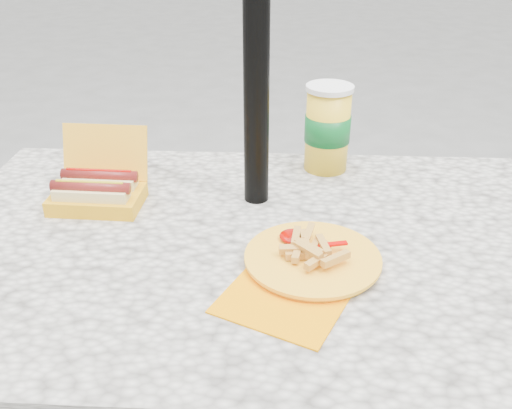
{
  "coord_description": "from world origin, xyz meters",
  "views": [
    {
      "loc": [
        0.05,
        -0.89,
        1.3
      ],
      "look_at": [
        0.01,
        0.04,
        0.8
      ],
      "focal_mm": 40.0,
      "sensor_mm": 36.0,
      "label": 1
    }
  ],
  "objects_px": {
    "hotdog_box": "(98,190)",
    "fries_plate": "(310,260)",
    "soda_cup": "(327,128)",
    "umbrella_pole": "(256,26)"
  },
  "relations": [
    {
      "from": "hotdog_box",
      "to": "fries_plate",
      "type": "height_order",
      "value": "hotdog_box"
    },
    {
      "from": "umbrella_pole",
      "to": "fries_plate",
      "type": "bearing_deg",
      "value": -66.75
    },
    {
      "from": "umbrella_pole",
      "to": "hotdog_box",
      "type": "distance_m",
      "value": 0.45
    },
    {
      "from": "fries_plate",
      "to": "hotdog_box",
      "type": "bearing_deg",
      "value": 154.92
    },
    {
      "from": "soda_cup",
      "to": "hotdog_box",
      "type": "bearing_deg",
      "value": -156.68
    },
    {
      "from": "hotdog_box",
      "to": "fries_plate",
      "type": "xyz_separation_m",
      "value": [
        0.42,
        -0.2,
        -0.02
      ]
    },
    {
      "from": "hotdog_box",
      "to": "umbrella_pole",
      "type": "bearing_deg",
      "value": 9.67
    },
    {
      "from": "soda_cup",
      "to": "umbrella_pole",
      "type": "bearing_deg",
      "value": -133.35
    },
    {
      "from": "hotdog_box",
      "to": "fries_plate",
      "type": "distance_m",
      "value": 0.47
    },
    {
      "from": "umbrella_pole",
      "to": "hotdog_box",
      "type": "bearing_deg",
      "value": -172.39
    }
  ]
}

